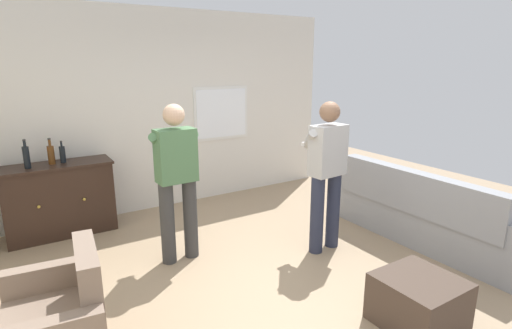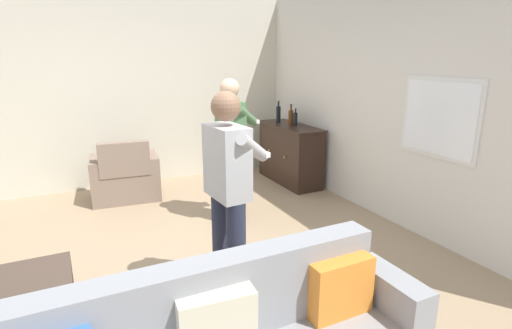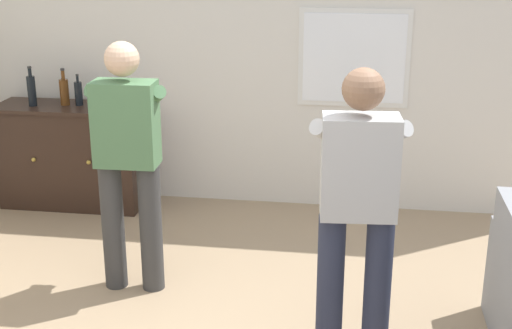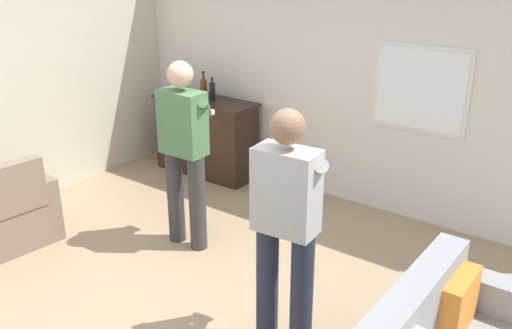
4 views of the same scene
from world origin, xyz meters
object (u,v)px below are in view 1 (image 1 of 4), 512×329
(armchair, at_px, (58,328))
(ottoman, at_px, (418,302))
(couch, at_px, (421,215))
(bottle_spirits_clear, at_px, (26,157))
(person_standing_right, at_px, (326,170))
(sideboard_cabinet, at_px, (60,199))
(bottle_liquor_amber, at_px, (51,154))
(bottle_wine_green, at_px, (63,154))
(person_standing_left, at_px, (176,176))

(armchair, height_order, ottoman, armchair)
(couch, relative_size, bottle_spirits_clear, 7.08)
(couch, distance_m, person_standing_right, 1.31)
(sideboard_cabinet, height_order, ottoman, sideboard_cabinet)
(bottle_spirits_clear, relative_size, person_standing_right, 0.20)
(bottle_liquor_amber, bearing_deg, sideboard_cabinet, -36.60)
(sideboard_cabinet, bearing_deg, person_standing_right, -39.45)
(sideboard_cabinet, xyz_separation_m, bottle_spirits_clear, (-0.29, -0.05, 0.58))
(armchair, distance_m, bottle_wine_green, 2.58)
(person_standing_right, bearing_deg, ottoman, -100.79)
(sideboard_cabinet, distance_m, ottoman, 4.12)
(couch, xyz_separation_m, bottle_spirits_clear, (-3.81, 2.48, 0.69))
(armchair, distance_m, ottoman, 2.72)
(bottle_spirits_clear, relative_size, person_standing_left, 0.20)
(sideboard_cabinet, height_order, person_standing_right, person_standing_right)
(sideboard_cabinet, distance_m, person_standing_right, 3.23)
(ottoman, bearing_deg, person_standing_right, 79.21)
(ottoman, bearing_deg, sideboard_cabinet, 122.20)
(armchair, height_order, person_standing_right, person_standing_right)
(bottle_wine_green, xyz_separation_m, bottle_spirits_clear, (-0.38, -0.08, 0.03))
(couch, height_order, person_standing_right, person_standing_right)
(bottle_wine_green, bearing_deg, couch, -36.69)
(couch, bearing_deg, armchair, 178.38)
(couch, xyz_separation_m, bottle_liquor_amber, (-3.55, 2.55, 0.67))
(couch, relative_size, person_standing_left, 1.43)
(sideboard_cabinet, xyz_separation_m, ottoman, (2.19, -3.48, -0.25))
(bottle_wine_green, bearing_deg, person_standing_left, -57.68)
(bottle_liquor_amber, height_order, person_standing_left, person_standing_left)
(bottle_spirits_clear, distance_m, person_standing_left, 1.85)
(sideboard_cabinet, bearing_deg, couch, -35.66)
(couch, xyz_separation_m, armchair, (-3.84, 0.11, -0.06))
(person_standing_left, xyz_separation_m, person_standing_right, (1.48, -0.64, 0.00))
(couch, xyz_separation_m, sideboard_cabinet, (-3.52, 2.53, 0.10))
(sideboard_cabinet, xyz_separation_m, bottle_liquor_amber, (-0.03, 0.02, 0.57))
(bottle_spirits_clear, distance_m, ottoman, 4.31)
(armchair, distance_m, bottle_liquor_amber, 2.56)
(sideboard_cabinet, bearing_deg, person_standing_left, -54.51)
(sideboard_cabinet, height_order, bottle_wine_green, bottle_wine_green)
(armchair, bearing_deg, bottle_spirits_clear, 89.33)
(sideboard_cabinet, relative_size, bottle_liquor_amber, 4.00)
(ottoman, relative_size, person_standing_right, 0.36)
(person_standing_left, relative_size, person_standing_right, 1.00)
(bottle_wine_green, bearing_deg, bottle_liquor_amber, -177.74)
(sideboard_cabinet, bearing_deg, bottle_spirits_clear, -169.82)
(bottle_wine_green, height_order, ottoman, bottle_wine_green)
(couch, height_order, person_standing_left, person_standing_left)
(bottle_spirits_clear, height_order, ottoman, bottle_spirits_clear)
(bottle_wine_green, distance_m, bottle_liquor_amber, 0.12)
(armchair, xyz_separation_m, ottoman, (2.51, -1.06, -0.08))
(couch, bearing_deg, sideboard_cabinet, 144.34)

